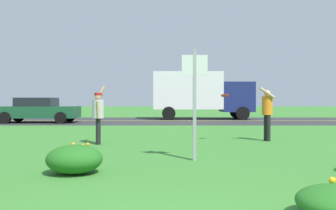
{
  "coord_description": "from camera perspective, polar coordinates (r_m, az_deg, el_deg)",
  "views": [
    {
      "loc": [
        -0.06,
        -2.26,
        1.33
      ],
      "look_at": [
        -0.04,
        8.92,
        1.16
      ],
      "focal_mm": 37.89,
      "sensor_mm": 36.0,
      "label": 1
    }
  ],
  "objects": [
    {
      "name": "person_catcher_orange_shirt",
      "position": [
        11.87,
        15.54,
        -0.82
      ],
      "size": [
        0.53,
        0.54,
        1.73
      ],
      "color": "orange",
      "rests_on": "ground"
    },
    {
      "name": "highway_center_stripe",
      "position": [
        22.41,
        0.04,
        -2.53
      ],
      "size": [
        120.0,
        0.16,
        0.0
      ],
      "primitive_type": "cube",
      "color": "yellow",
      "rests_on": "ground"
    },
    {
      "name": "car_dark_green_center_left",
      "position": [
        21.87,
        -20.26,
        -0.75
      ],
      "size": [
        4.5,
        2.0,
        1.45
      ],
      "color": "#194C2D",
      "rests_on": "ground"
    },
    {
      "name": "highway_strip",
      "position": [
        22.41,
        0.04,
        -2.54
      ],
      "size": [
        120.0,
        8.23,
        0.01
      ],
      "primitive_type": "cube",
      "color": "#2D2D30",
      "rests_on": "ground"
    },
    {
      "name": "daylily_clump_front_right",
      "position": [
        6.64,
        -14.91,
        -8.41
      ],
      "size": [
        1.01,
        0.95,
        0.53
      ],
      "color": "#23661E",
      "rests_on": "ground"
    },
    {
      "name": "frisbee_red",
      "position": [
        11.45,
        9.02,
        1.51
      ],
      "size": [
        0.25,
        0.25,
        0.09
      ],
      "color": "red"
    },
    {
      "name": "person_thrower_red_cap_gray_shirt",
      "position": [
        10.77,
        -11.26,
        -1.23
      ],
      "size": [
        0.37,
        0.52,
        1.76
      ],
      "color": "#B2B2B7",
      "rests_on": "ground"
    },
    {
      "name": "sign_post_near_path",
      "position": [
        7.76,
        4.19,
        1.96
      ],
      "size": [
        0.56,
        0.1,
        2.43
      ],
      "color": "#93969B",
      "rests_on": "ground"
    },
    {
      "name": "box_truck_navy",
      "position": [
        24.33,
        5.18,
        1.96
      ],
      "size": [
        6.7,
        2.46,
        3.2
      ],
      "color": "navy",
      "rests_on": "ground"
    },
    {
      "name": "ground_plane",
      "position": [
        12.39,
        0.17,
        -5.31
      ],
      "size": [
        120.0,
        120.0,
        0.0
      ],
      "primitive_type": "plane",
      "color": "#387A2D"
    }
  ]
}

